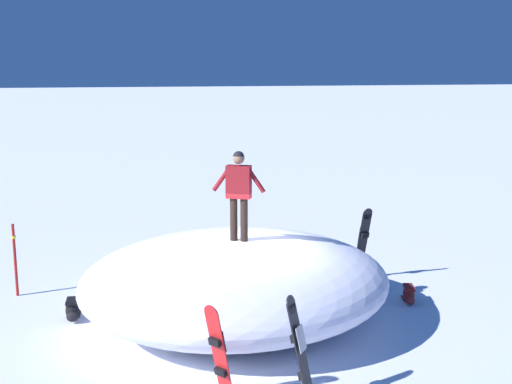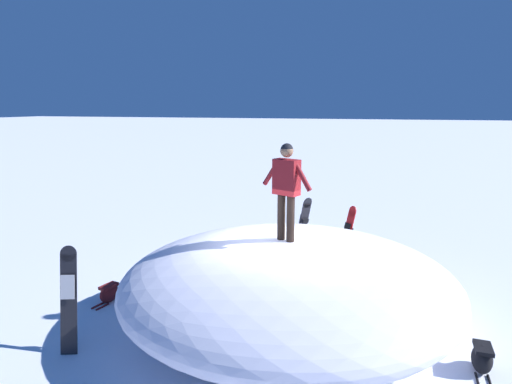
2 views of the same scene
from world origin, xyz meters
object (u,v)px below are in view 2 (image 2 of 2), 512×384
object	(u,v)px
snowboarder_standing	(286,183)
snowboard_secondary_upright	(69,298)
snowboard_primary_upright	(303,227)
snowboard_tertiary_upright	(347,236)
backpack_far	(110,293)
backpack_near	(482,358)

from	to	relation	value
snowboarder_standing	snowboard_secondary_upright	size ratio (longest dim) A/B	1.00
snowboard_primary_upright	snowboarder_standing	bearing A→B (deg)	-84.55
snowboard_primary_upright	snowboard_secondary_upright	size ratio (longest dim) A/B	0.97
snowboard_tertiary_upright	backpack_far	distance (m)	5.52
snowboard_primary_upright	snowboard_secondary_upright	bearing A→B (deg)	-118.33
snowboard_secondary_upright	backpack_near	xyz separation A→B (m)	(6.28, 1.27, -0.66)
backpack_near	backpack_far	distance (m)	6.74
snowboard_secondary_upright	backpack_far	xyz separation A→B (m)	(-0.45, 1.61, -0.69)
snowboard_secondary_upright	snowboard_primary_upright	bearing A→B (deg)	61.67
snowboard_secondary_upright	snowboard_tertiary_upright	xyz separation A→B (m)	(3.95, 4.90, -0.09)
snowboarder_standing	snowboard_tertiary_upright	size ratio (longest dim) A/B	1.11
snowboard_tertiary_upright	backpack_far	world-z (taller)	snowboard_tertiary_upright
snowboard_tertiary_upright	backpack_near	bearing A→B (deg)	-57.21
snowboard_secondary_upright	backpack_near	size ratio (longest dim) A/B	2.51
snowboard_primary_upright	snowboard_tertiary_upright	size ratio (longest dim) A/B	1.07
snowboard_primary_upright	backpack_near	bearing A→B (deg)	-48.56
snowboarder_standing	snowboard_primary_upright	world-z (taller)	snowboarder_standing
backpack_near	backpack_far	bearing A→B (deg)	177.16
snowboarder_standing	snowboard_primary_upright	distance (m)	3.83
snowboard_tertiary_upright	backpack_near	distance (m)	4.35
snowboard_secondary_upright	snowboard_tertiary_upright	size ratio (longest dim) A/B	1.11
snowboarder_standing	backpack_far	distance (m)	4.32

